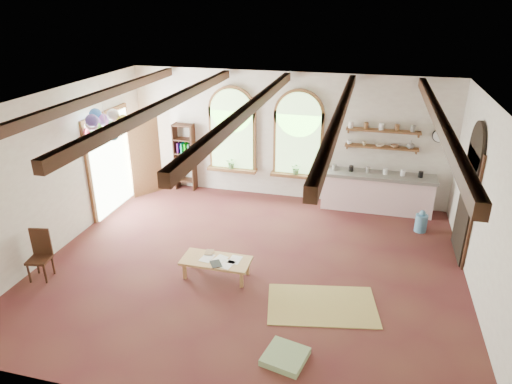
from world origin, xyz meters
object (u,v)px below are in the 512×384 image
(side_chair, at_px, (41,265))
(coffee_table, at_px, (216,262))
(balloon_cluster, at_px, (105,126))
(kitchen_counter, at_px, (377,192))

(side_chair, bearing_deg, coffee_table, 14.84)
(coffee_table, xyz_separation_m, side_chair, (-3.13, -0.83, -0.05))
(side_chair, xyz_separation_m, balloon_cluster, (0.25, 2.28, 2.06))
(side_chair, distance_m, balloon_cluster, 3.08)
(kitchen_counter, bearing_deg, side_chair, -142.58)
(coffee_table, bearing_deg, side_chair, -165.16)
(kitchen_counter, height_order, balloon_cluster, balloon_cluster)
(balloon_cluster, bearing_deg, side_chair, -96.24)
(kitchen_counter, bearing_deg, coffee_table, -127.19)
(coffee_table, relative_size, side_chair, 1.35)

